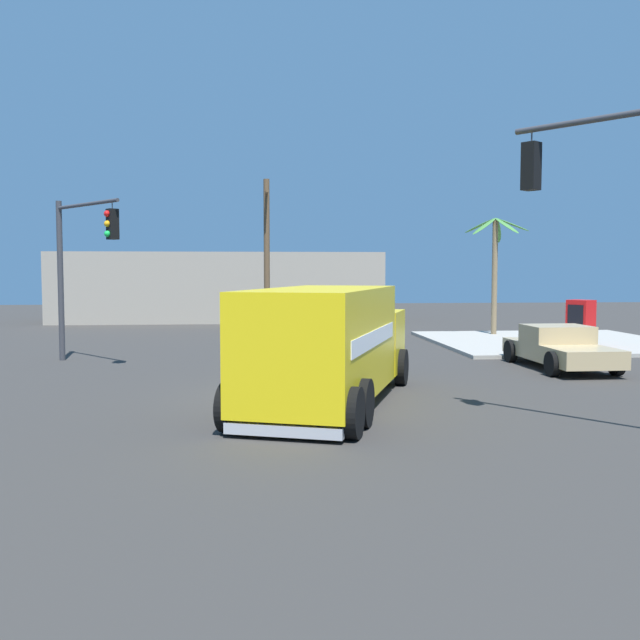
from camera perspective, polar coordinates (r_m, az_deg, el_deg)
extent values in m
plane|color=#33302D|center=(18.36, -2.30, -6.03)|extent=(100.00, 100.00, 0.00)
cube|color=#9E998E|center=(32.82, 17.84, -1.67)|extent=(10.16, 10.16, 0.14)
cube|color=yellow|center=(16.25, 0.15, -1.77)|extent=(4.32, 6.59, 2.43)
cube|color=yellow|center=(20.34, 3.00, -1.64)|extent=(2.90, 2.59, 1.70)
cube|color=black|center=(21.14, 3.46, -0.50)|extent=(1.93, 0.75, 0.88)
cube|color=#B2B2B7|center=(13.64, -2.92, -8.72)|extent=(2.24, 0.96, 0.21)
cube|color=white|center=(16.57, -3.92, -1.24)|extent=(1.74, 4.86, 0.36)
cube|color=white|center=(15.99, 4.36, -1.44)|extent=(1.74, 4.86, 0.36)
cylinder|color=black|center=(20.64, -0.41, -3.51)|extent=(0.60, 1.04, 1.00)
cylinder|color=black|center=(20.16, 6.44, -3.71)|extent=(0.60, 1.04, 1.00)
cylinder|color=black|center=(15.36, -5.72, -6.12)|extent=(0.60, 1.04, 1.00)
cylinder|color=black|center=(14.72, 3.46, -6.56)|extent=(0.60, 1.04, 1.00)
cylinder|color=black|center=(14.40, -7.15, -6.82)|extent=(0.60, 1.04, 1.00)
cylinder|color=black|center=(13.70, 2.63, -7.34)|extent=(0.60, 1.04, 1.00)
cylinder|color=#38383D|center=(14.53, 23.58, 14.73)|extent=(3.01, 3.91, 0.12)
cylinder|color=#38383D|center=(15.45, 16.36, 13.76)|extent=(0.03, 0.03, 0.25)
cube|color=black|center=(15.36, 16.31, 11.55)|extent=(0.42, 0.42, 0.95)
sphere|color=red|center=(15.56, 16.69, 12.62)|extent=(0.20, 0.20, 0.20)
sphere|color=#EFA314|center=(15.52, 16.66, 11.49)|extent=(0.20, 0.20, 0.20)
sphere|color=#19CC4C|center=(15.48, 16.64, 10.35)|extent=(0.20, 0.20, 0.20)
cylinder|color=#38383D|center=(26.94, -19.78, 2.90)|extent=(0.20, 0.20, 5.58)
cylinder|color=#38383D|center=(25.16, -17.94, 8.68)|extent=(2.69, 3.30, 0.12)
cylinder|color=#38383D|center=(23.62, -16.07, 8.73)|extent=(0.03, 0.03, 0.25)
cube|color=black|center=(23.58, -16.04, 7.28)|extent=(0.42, 0.42, 0.95)
sphere|color=red|center=(23.52, -16.45, 8.05)|extent=(0.20, 0.20, 0.20)
sphere|color=#EFA314|center=(23.50, -16.43, 7.29)|extent=(0.20, 0.20, 0.20)
sphere|color=#19CC4C|center=(23.48, -16.42, 6.54)|extent=(0.20, 0.20, 0.20)
cube|color=tan|center=(26.33, 16.74, -1.99)|extent=(1.96, 1.52, 0.50)
cube|color=tan|center=(24.84, 18.18, -1.67)|extent=(1.97, 1.72, 1.10)
cube|color=black|center=(24.81, 18.19, -1.00)|extent=(1.81, 1.44, 0.48)
cube|color=tan|center=(23.20, 20.03, -2.78)|extent=(1.97, 2.02, 0.55)
cylinder|color=black|center=(25.85, 14.79, -2.39)|extent=(0.25, 0.76, 0.76)
cylinder|color=black|center=(26.63, 18.85, -2.29)|extent=(0.25, 0.76, 0.76)
cylinder|color=black|center=(22.70, 17.86, -3.32)|extent=(0.25, 0.76, 0.76)
cylinder|color=black|center=(23.58, 22.34, -3.16)|extent=(0.25, 0.76, 0.76)
cube|color=red|center=(30.73, 19.86, -0.22)|extent=(1.12, 1.16, 1.85)
cube|color=black|center=(30.39, 19.48, 0.02)|extent=(0.39, 0.59, 1.18)
cylinder|color=#7A6647|center=(35.25, 13.60, 3.29)|extent=(0.26, 0.26, 5.38)
ellipsoid|color=#427F38|center=(35.44, 14.92, 7.29)|extent=(1.63, 0.64, 0.69)
ellipsoid|color=#427F38|center=(35.92, 13.78, 6.87)|extent=(0.90, 1.34, 1.17)
ellipsoid|color=#427F38|center=(35.60, 12.50, 7.28)|extent=(1.43, 1.30, 0.73)
ellipsoid|color=#427F38|center=(34.77, 12.83, 7.23)|extent=(1.50, 1.03, 0.88)
ellipsoid|color=#427F38|center=(34.78, 14.52, 7.22)|extent=(0.97, 1.53, 0.85)
cylinder|color=brown|center=(36.40, -4.22, 5.01)|extent=(0.30, 0.30, 7.70)
cube|color=brown|center=(36.60, -4.24, 9.94)|extent=(0.13, 2.20, 0.12)
cube|color=gray|center=(45.72, -7.92, 2.61)|extent=(19.93, 6.00, 4.25)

